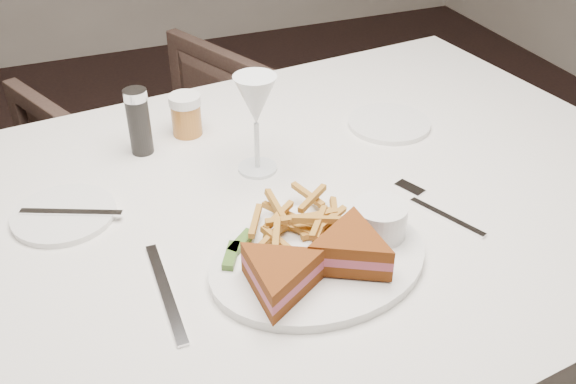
{
  "coord_description": "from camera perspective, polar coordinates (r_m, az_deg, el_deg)",
  "views": [
    {
      "loc": [
        0.03,
        -0.94,
        1.35
      ],
      "look_at": [
        0.33,
        -0.2,
        0.8
      ],
      "focal_mm": 40.0,
      "sensor_mm": 36.0,
      "label": 1
    }
  ],
  "objects": [
    {
      "name": "chair_far",
      "position": [
        2.05,
        -11.24,
        3.54
      ],
      "size": [
        0.81,
        0.78,
        0.64
      ],
      "primitive_type": "imported",
      "rotation": [
        0.0,
        0.0,
        3.54
      ],
      "color": "#49352D",
      "rests_on": "ground"
    },
    {
      "name": "table_setting",
      "position": [
        0.96,
        -0.06,
        -1.29
      ],
      "size": [
        0.78,
        0.61,
        0.18
      ],
      "color": "white",
      "rests_on": "table"
    },
    {
      "name": "table",
      "position": [
        1.29,
        -0.85,
        -14.52
      ],
      "size": [
        1.49,
        1.08,
        0.75
      ],
      "primitive_type": "cube",
      "rotation": [
        0.0,
        0.0,
        0.11
      ],
      "color": "silver",
      "rests_on": "ground"
    }
  ]
}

